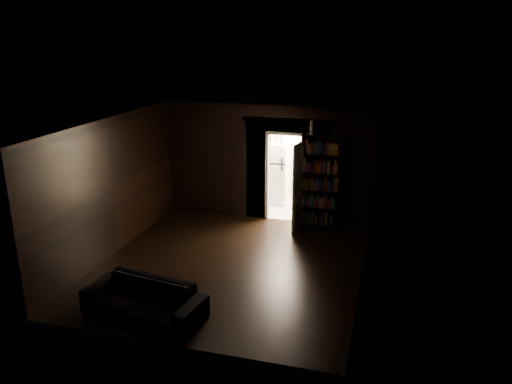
# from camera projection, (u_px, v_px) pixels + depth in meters

# --- Properties ---
(ground) EXTENTS (5.50, 5.50, 0.00)m
(ground) POSITION_uv_depth(u_px,v_px,m) (231.00, 265.00, 9.81)
(ground) COLOR black
(ground) RESTS_ON ground
(room_walls) EXTENTS (5.02, 5.61, 2.84)m
(room_walls) POSITION_uv_depth(u_px,v_px,m) (246.00, 169.00, 10.29)
(room_walls) COLOR black
(room_walls) RESTS_ON ground
(kitchen_alcove) EXTENTS (2.20, 1.80, 2.60)m
(kitchen_alcove) POSITION_uv_depth(u_px,v_px,m) (296.00, 161.00, 12.87)
(kitchen_alcove) COLOR beige
(kitchen_alcove) RESTS_ON ground
(sofa) EXTENTS (2.10, 1.16, 0.77)m
(sofa) POSITION_uv_depth(u_px,v_px,m) (144.00, 294.00, 7.97)
(sofa) COLOR black
(sofa) RESTS_ON ground
(bookshelf) EXTENTS (0.96, 0.61, 2.20)m
(bookshelf) POSITION_uv_depth(u_px,v_px,m) (321.00, 182.00, 11.48)
(bookshelf) COLOR black
(bookshelf) RESTS_ON ground
(refrigerator) EXTENTS (0.94, 0.90, 1.65)m
(refrigerator) POSITION_uv_depth(u_px,v_px,m) (274.00, 172.00, 13.29)
(refrigerator) COLOR white
(refrigerator) RESTS_ON ground
(door) EXTENTS (0.18, 0.85, 2.05)m
(door) POSITION_uv_depth(u_px,v_px,m) (300.00, 186.00, 11.39)
(door) COLOR silver
(door) RESTS_ON ground
(figurine) EXTENTS (0.14, 0.14, 0.33)m
(figurine) POSITION_uv_depth(u_px,v_px,m) (311.00, 127.00, 11.11)
(figurine) COLOR silver
(figurine) RESTS_ON bookshelf
(bottles) EXTENTS (0.68, 0.18, 0.27)m
(bottles) POSITION_uv_depth(u_px,v_px,m) (273.00, 138.00, 12.89)
(bottles) COLOR black
(bottles) RESTS_ON refrigerator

